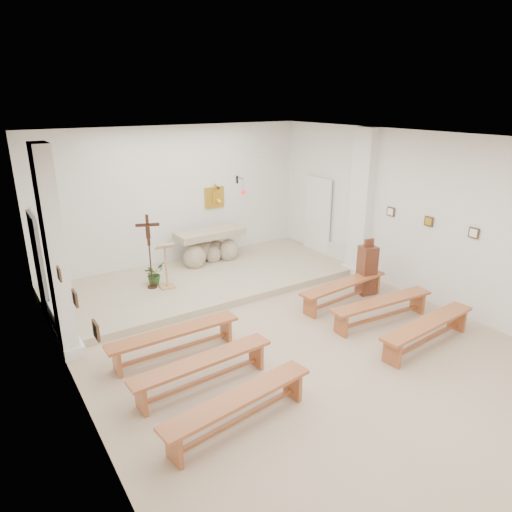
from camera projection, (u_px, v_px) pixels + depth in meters
ground at (298, 347)px, 7.94m from camera, size 7.00×10.00×0.00m
wall_left at (77, 302)px, 5.58m from camera, size 0.02×10.00×3.50m
wall_right at (438, 222)px, 9.16m from camera, size 0.02×10.00×3.50m
wall_back at (176, 198)px, 11.32m from camera, size 7.00×0.02×3.50m
ceiling at (305, 142)px, 6.79m from camera, size 7.00×10.00×0.02m
sanctuary_platform at (206, 280)px, 10.69m from camera, size 6.98×3.00×0.15m
pilaster_left at (55, 255)px, 7.22m from camera, size 0.26×0.55×3.50m
pilaster_right at (361, 204)px, 10.68m from camera, size 0.26×0.55×3.50m
gold_wall_relief at (214, 197)px, 11.87m from camera, size 0.55×0.04×0.55m
sanctuary_lamp at (242, 190)px, 11.98m from camera, size 0.11×0.36×0.44m
station_frame_left_front at (96, 330)px, 4.96m from camera, size 0.03×0.20×0.20m
station_frame_left_mid at (75, 298)px, 5.75m from camera, size 0.03×0.20×0.20m
station_frame_left_rear at (59, 274)px, 6.55m from camera, size 0.03×0.20×0.20m
station_frame_right_front at (474, 233)px, 8.52m from camera, size 0.03×0.20×0.20m
station_frame_right_mid at (429, 221)px, 9.32m from camera, size 0.03×0.20×0.20m
station_frame_right_rear at (391, 212)px, 10.11m from camera, size 0.03×0.20×0.20m
radiator_left at (56, 323)px, 8.23m from camera, size 0.10×0.85×0.52m
radiator_right at (339, 255)px, 11.75m from camera, size 0.10×0.85×0.52m
altar at (210, 248)px, 11.56m from camera, size 1.75×0.81×0.90m
lectern at (166, 265)px, 9.89m from camera, size 0.41×0.36×1.05m
crucifix_stand at (149, 246)px, 9.74m from camera, size 0.48×0.23×1.65m
potted_plant at (154, 274)px, 10.18m from camera, size 0.56×0.54×0.49m
donation_pedestal at (367, 270)px, 9.95m from camera, size 0.40×0.40×1.26m
bench_left_front at (174, 337)px, 7.57m from camera, size 2.26×0.36×0.48m
bench_right_front at (344, 288)px, 9.52m from camera, size 2.28×0.56×0.48m
bench_left_second at (203, 366)px, 6.74m from camera, size 2.27×0.47×0.48m
bench_right_second at (382, 306)px, 8.69m from camera, size 2.28×0.52×0.48m
bench_left_third at (239, 404)px, 5.92m from camera, size 2.28×0.63×0.48m
bench_right_third at (428, 328)px, 7.87m from camera, size 2.28×0.54×0.48m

